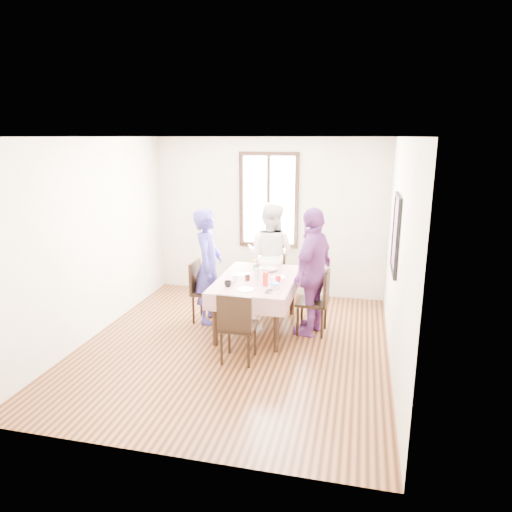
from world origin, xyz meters
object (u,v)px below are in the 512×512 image
at_px(dining_table, 257,304).
at_px(chair_left, 208,292).
at_px(person_far, 271,255).
at_px(person_left, 208,266).
at_px(chair_far, 271,278).
at_px(chair_near, 238,326).
at_px(person_right, 312,272).
at_px(chair_right, 312,302).

relative_size(dining_table, chair_left, 1.60).
bearing_deg(person_far, person_left, 60.46).
relative_size(chair_far, chair_near, 1.00).
bearing_deg(dining_table, chair_left, 170.15).
xyz_separation_m(person_left, person_right, (1.53, -0.09, 0.05)).
height_order(chair_left, person_left, person_left).
height_order(chair_right, person_left, person_left).
xyz_separation_m(chair_right, chair_far, (-0.79, 0.96, 0.00)).
bearing_deg(chair_right, person_left, 89.25).
height_order(chair_right, person_far, person_far).
bearing_deg(person_right, chair_right, 107.27).
xyz_separation_m(dining_table, person_left, (-0.77, 0.14, 0.47)).
relative_size(chair_near, person_right, 0.51).
bearing_deg(person_right, person_left, -76.14).
distance_m(dining_table, chair_right, 0.79).
bearing_deg(person_left, person_far, -47.70).
height_order(person_far, person_right, person_right).
bearing_deg(chair_far, person_left, 48.39).
relative_size(person_far, person_right, 0.95).
bearing_deg(dining_table, chair_near, -90.00).
bearing_deg(dining_table, chair_right, 3.31).
relative_size(chair_left, chair_far, 1.00).
bearing_deg(person_left, chair_far, -47.10).
xyz_separation_m(chair_right, person_left, (-1.56, 0.09, 0.39)).
relative_size(chair_far, person_right, 0.51).
distance_m(dining_table, person_far, 1.09).
height_order(chair_right, chair_near, same).
height_order(chair_left, chair_near, same).
bearing_deg(chair_right, dining_table, 95.92).
bearing_deg(person_left, dining_table, -105.71).
height_order(dining_table, chair_left, chair_left).
bearing_deg(person_right, chair_left, -76.09).
distance_m(chair_left, person_left, 0.39).
xyz_separation_m(chair_left, person_right, (1.56, -0.09, 0.44)).
height_order(chair_far, person_far, person_far).
bearing_deg(dining_table, person_right, 3.40).
bearing_deg(chair_right, person_right, 92.61).
bearing_deg(chair_right, chair_near, 145.70).
relative_size(chair_far, person_left, 0.54).
bearing_deg(chair_near, chair_left, 124.43).
bearing_deg(chair_near, chair_right, 52.88).
height_order(chair_near, person_far, person_far).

